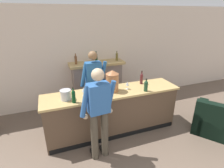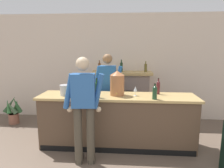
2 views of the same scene
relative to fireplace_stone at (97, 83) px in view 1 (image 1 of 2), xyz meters
The scene contains 14 objects.
wall_back_panel 0.77m from the fireplace_stone, 111.81° to the left, with size 12.00×0.07×2.75m.
bar_counter 1.40m from the fireplace_stone, 91.70° to the right, with size 2.94×0.68×1.00m.
fireplace_stone is the anchor object (origin of this frame).
armchair_black 3.08m from the fireplace_stone, 46.19° to the right, with size 1.21×1.19×0.83m.
person_customer 2.13m from the fireplace_stone, 104.71° to the right, with size 0.66×0.33×1.75m.
person_bartender 0.87m from the fireplace_stone, 110.72° to the right, with size 0.66×0.30×1.76m.
copper_dispenser 1.49m from the fireplace_stone, 91.81° to the right, with size 0.27×0.31×0.46m.
ice_bucket_steel 1.82m from the fireplace_stone, 125.01° to the right, with size 0.21×0.21×0.20m.
wine_bottle_merlot_tall 1.91m from the fireplace_stone, 118.77° to the right, with size 0.07×0.07×0.30m.
wine_bottle_burgundy_dark 1.51m from the fireplace_stone, 59.00° to the right, with size 0.07×0.07×0.31m.
wine_bottle_rose_blush 1.70m from the fireplace_stone, 104.27° to the right, with size 0.07×0.07×0.35m.
wine_bottle_cabernet_heavy 1.80m from the fireplace_stone, 69.19° to the right, with size 0.08×0.08×0.28m.
wine_glass_near_bucket 1.61m from the fireplace_stone, 115.17° to the right, with size 0.08×0.08×0.18m.
wine_glass_front_right 1.50m from the fireplace_stone, 78.06° to the right, with size 0.07×0.07×0.18m.
Camera 1 is at (-1.11, -0.33, 2.54)m, focal length 28.00 mm.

